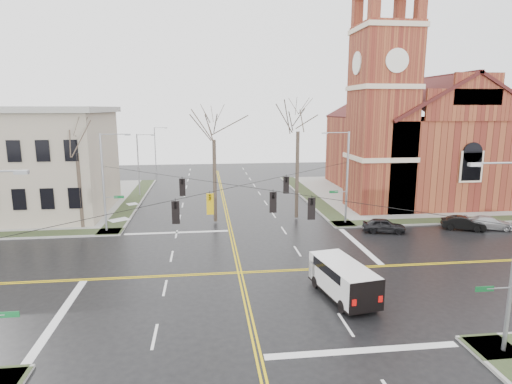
{
  "coord_description": "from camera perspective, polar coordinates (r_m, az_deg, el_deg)",
  "views": [
    {
      "loc": [
        -2.28,
        -28.27,
        11.36
      ],
      "look_at": [
        1.87,
        6.0,
        4.56
      ],
      "focal_mm": 30.0,
      "sensor_mm": 36.0,
      "label": 1
    }
  ],
  "objects": [
    {
      "name": "ground",
      "position": [
        30.55,
        -2.17,
        -10.69
      ],
      "size": [
        120.0,
        120.0,
        0.0
      ],
      "primitive_type": "plane",
      "color": "black",
      "rests_on": "ground"
    },
    {
      "name": "tree_ne",
      "position": [
        43.43,
        5.62,
        8.82
      ],
      "size": [
        4.0,
        4.0,
        13.34
      ],
      "color": "#3C3226",
      "rests_on": "ground"
    },
    {
      "name": "signal_pole_se",
      "position": [
        22.53,
        30.92,
        -7.03
      ],
      "size": [
        2.75,
        0.22,
        9.0
      ],
      "color": "gray",
      "rests_on": "ground"
    },
    {
      "name": "road_markings",
      "position": [
        30.55,
        -2.17,
        -10.68
      ],
      "size": [
        100.0,
        100.0,
        0.01
      ],
      "color": "gold",
      "rests_on": "ground"
    },
    {
      "name": "span_wires",
      "position": [
        28.83,
        -2.26,
        0.83
      ],
      "size": [
        23.02,
        23.02,
        0.03
      ],
      "color": "black",
      "rests_on": "ground"
    },
    {
      "name": "parked_car_c",
      "position": [
        46.48,
        28.61,
        -3.61
      ],
      "size": [
        4.52,
        2.75,
        1.23
      ],
      "primitive_type": "imported",
      "rotation": [
        0.0,
        0.0,
        1.31
      ],
      "color": "#B1B1B3",
      "rests_on": "ground"
    },
    {
      "name": "signal_pole_ne",
      "position": [
        42.52,
        11.84,
        2.24
      ],
      "size": [
        2.75,
        0.22,
        9.0
      ],
      "color": "gray",
      "rests_on": "ground"
    },
    {
      "name": "civic_building_a",
      "position": [
        52.47,
        -28.98,
        3.34
      ],
      "size": [
        18.0,
        14.0,
        11.0
      ],
      "primitive_type": "cube",
      "color": "#9F927E",
      "rests_on": "ground"
    },
    {
      "name": "tree_nw_far",
      "position": [
        43.11,
        -22.79,
        5.45
      ],
      "size": [
        4.0,
        4.0,
        10.67
      ],
      "color": "#3C3226",
      "rests_on": "ground"
    },
    {
      "name": "streetlight_north_b",
      "position": [
        77.04,
        -13.19,
        5.72
      ],
      "size": [
        2.3,
        0.2,
        8.0
      ],
      "color": "gray",
      "rests_on": "ground"
    },
    {
      "name": "tree_nw_near",
      "position": [
        41.93,
        -5.64,
        7.68
      ],
      "size": [
        4.0,
        4.0,
        12.25
      ],
      "color": "#3C3226",
      "rests_on": "ground"
    },
    {
      "name": "streetlight_north_a",
      "position": [
        57.3,
        -15.29,
        3.85
      ],
      "size": [
        2.3,
        0.2,
        8.0
      ],
      "color": "gray",
      "rests_on": "ground"
    },
    {
      "name": "parked_car_a",
      "position": [
        41.47,
        16.67,
        -4.29
      ],
      "size": [
        4.15,
        2.5,
        1.32
      ],
      "primitive_type": "imported",
      "rotation": [
        0.0,
        0.0,
        1.31
      ],
      "color": "black",
      "rests_on": "ground"
    },
    {
      "name": "church",
      "position": [
        59.62,
        20.27,
        7.65
      ],
      "size": [
        24.28,
        27.48,
        27.5
      ],
      "color": "maroon",
      "rests_on": "ground"
    },
    {
      "name": "signal_pole_nw",
      "position": [
        41.28,
        -19.47,
        1.57
      ],
      "size": [
        2.75,
        0.22,
        9.0
      ],
      "color": "gray",
      "rests_on": "ground"
    },
    {
      "name": "cargo_van",
      "position": [
        27.1,
        11.31,
        -10.98
      ],
      "size": [
        3.06,
        5.86,
        2.12
      ],
      "rotation": [
        0.0,
        0.0,
        0.17
      ],
      "color": "white",
      "rests_on": "ground"
    },
    {
      "name": "sidewalks",
      "position": [
        30.52,
        -2.17,
        -10.56
      ],
      "size": [
        80.0,
        80.0,
        0.17
      ],
      "color": "gray",
      "rests_on": "ground"
    },
    {
      "name": "traffic_signals",
      "position": [
        28.32,
        -2.13,
        -0.91
      ],
      "size": [
        8.21,
        8.26,
        1.3
      ],
      "color": "black",
      "rests_on": "ground"
    },
    {
      "name": "parked_car_b",
      "position": [
        45.05,
        25.9,
        -3.77
      ],
      "size": [
        4.09,
        2.81,
        1.28
      ],
      "primitive_type": "imported",
      "rotation": [
        0.0,
        0.0,
        1.15
      ],
      "color": "black",
      "rests_on": "ground"
    }
  ]
}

